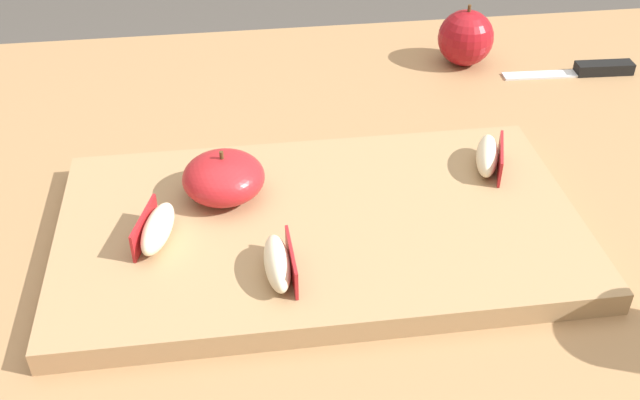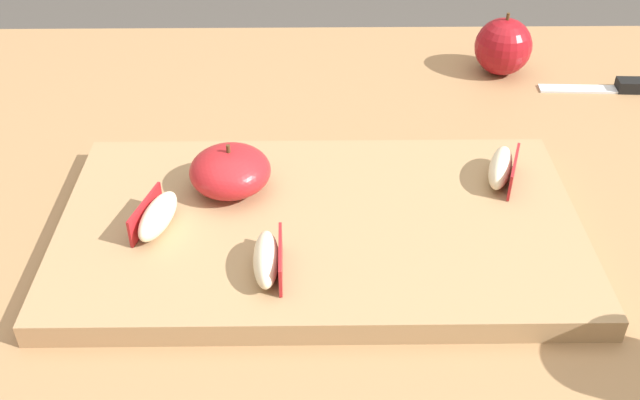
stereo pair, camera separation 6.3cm
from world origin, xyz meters
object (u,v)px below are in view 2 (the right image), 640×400
apple_half_skin_up (230,171)px  apple_wedge_middle (502,168)px  apple_wedge_back (267,259)px  apple_wedge_right (157,216)px  paring_knife (635,86)px  cutting_board (320,228)px  whole_apple_red_delicious (503,47)px

apple_half_skin_up → apple_wedge_middle: 0.25m
apple_half_skin_up → apple_wedge_back: 0.12m
apple_wedge_right → apple_wedge_middle: (0.31, 0.07, 0.00)m
apple_wedge_right → paring_knife: size_ratio=0.41×
apple_wedge_right → apple_wedge_middle: size_ratio=1.00×
paring_knife → cutting_board: bearing=-144.5°
paring_knife → whole_apple_red_delicious: whole_apple_red_delicious is taller
apple_wedge_back → whole_apple_red_delicious: (0.27, 0.39, -0.00)m
apple_wedge_middle → whole_apple_red_delicious: bearing=77.7°
apple_wedge_right → apple_wedge_middle: bearing=12.6°
cutting_board → apple_wedge_right: (-0.14, -0.01, 0.02)m
cutting_board → apple_wedge_right: size_ratio=6.88×
apple_wedge_middle → paring_knife: size_ratio=0.41×
paring_knife → whole_apple_red_delicious: 0.16m
apple_wedge_right → whole_apple_red_delicious: whole_apple_red_delicious is taller
apple_wedge_right → apple_wedge_middle: 0.31m
apple_wedge_back → apple_wedge_middle: bearing=30.8°
apple_wedge_right → apple_wedge_back: 0.11m
apple_wedge_back → whole_apple_red_delicious: size_ratio=0.82×
paring_knife → apple_wedge_right: bearing=-151.4°
apple_half_skin_up → apple_wedge_middle: apple_half_skin_up is taller
cutting_board → apple_half_skin_up: bearing=150.9°
whole_apple_red_delicious → cutting_board: bearing=-125.4°
apple_half_skin_up → whole_apple_red_delicious: whole_apple_red_delicious is taller
paring_knife → apple_wedge_back: bearing=-141.1°
cutting_board → apple_wedge_back: size_ratio=7.17×
apple_half_skin_up → whole_apple_red_delicious: size_ratio=0.96×
apple_wedge_back → apple_wedge_middle: size_ratio=0.96×
cutting_board → apple_wedge_back: apple_wedge_back is taller
apple_wedge_back → apple_wedge_right: bearing=149.5°
apple_half_skin_up → apple_wedge_back: bearing=-71.3°
apple_wedge_right → whole_apple_red_delicious: 0.49m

